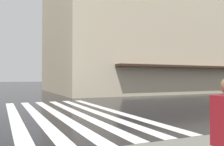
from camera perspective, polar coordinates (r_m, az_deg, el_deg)
ground_plane at (r=8.67m, az=-14.14°, el=-13.19°), size 220.00×220.00×0.00m
zebra_crossing at (r=12.74m, az=-12.71°, el=-9.28°), size 13.00×6.50×0.01m
haussmann_block_corner at (r=36.24m, az=8.86°, el=12.03°), size 18.35×27.54×20.55m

